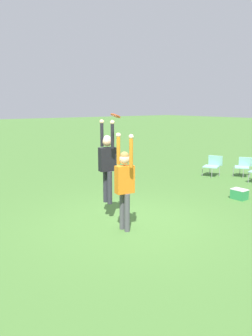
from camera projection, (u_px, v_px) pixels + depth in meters
ground_plane at (127, 221)px, 7.85m from camera, size 120.00×120.00×0.00m
person_jumping at (107, 160)px, 7.83m from camera, size 0.55×0.42×2.02m
person_defending at (125, 180)px, 7.10m from camera, size 0.56×0.43×2.16m
frisbee at (116, 116)px, 7.09m from camera, size 0.23×0.21×0.11m
camping_chair_0 at (243, 165)px, 12.71m from camera, size 0.71×0.78×0.75m
camping_chair_5 at (213, 164)px, 12.81m from camera, size 0.72×0.77×0.80m
cooler_box at (239, 194)px, 9.69m from camera, size 0.44×0.32×0.31m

